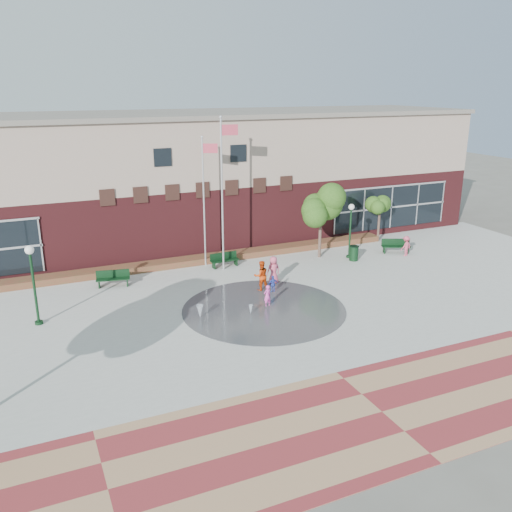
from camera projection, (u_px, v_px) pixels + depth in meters
name	position (u px, v px, depth m)	size (l,w,h in m)	color
ground	(291.00, 333.00, 25.23)	(120.00, 120.00, 0.00)	#666056
plaza_concrete	(256.00, 303.00, 28.71)	(46.00, 18.00, 0.01)	#A8A8A0
paver_band	(382.00, 412.00, 19.13)	(46.00, 6.00, 0.01)	maroon
splash_pad	(264.00, 309.00, 27.84)	(8.40, 8.40, 0.01)	#383A3D
library_building	(180.00, 177.00, 39.05)	(44.40, 10.40, 9.20)	#541B1F
flower_bed	(209.00, 262.00, 35.33)	(26.00, 1.20, 0.40)	maroon
flagpole_left	(223.00, 187.00, 32.24)	(1.09, 0.28, 9.35)	silver
flagpole_right	(204.00, 195.00, 33.27)	(0.93, 0.48, 8.14)	silver
lamp_left	(33.00, 276.00, 25.37)	(0.42, 0.42, 3.97)	black
lamp_right	(350.00, 225.00, 35.45)	(0.39, 0.39, 3.66)	black
bench_left	(113.00, 282.00, 30.90)	(1.94, 0.90, 0.94)	black
bench_mid	(225.00, 263.00, 34.21)	(1.85, 0.60, 0.92)	black
bench_right	(396.00, 249.00, 37.04)	(1.97, 1.27, 0.97)	black
trash_can	(354.00, 253.00, 35.40)	(0.61, 0.61, 1.01)	black
tree_mid	(321.00, 206.00, 35.20)	(2.84, 2.84, 4.80)	#422F27
tree_small_right	(380.00, 209.00, 39.15)	(1.93, 1.93, 3.30)	#422F27
water_jet_a	(200.00, 319.00, 26.75)	(0.35, 0.35, 0.69)	white
water_jet_b	(251.00, 315.00, 27.20)	(0.22, 0.22, 0.49)	white
child_splash	(267.00, 296.00, 28.05)	(0.43, 0.28, 1.18)	#ED49B9
adult_red	(261.00, 276.00, 30.18)	(0.84, 0.66, 1.73)	#C2380B
adult_pink	(273.00, 270.00, 31.22)	(0.80, 0.52, 1.64)	#CC4D6A
child_blue	(273.00, 284.00, 29.98)	(0.58, 0.24, 0.98)	#344BBB
person_bench	(406.00, 246.00, 36.32)	(0.89, 0.51, 1.38)	#C14760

